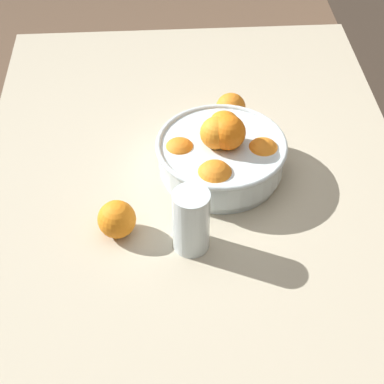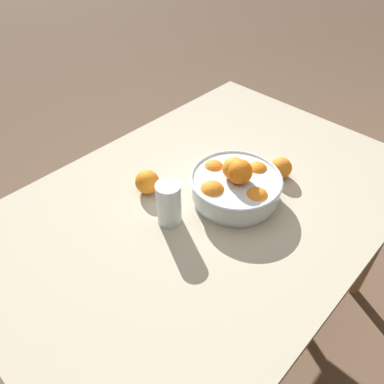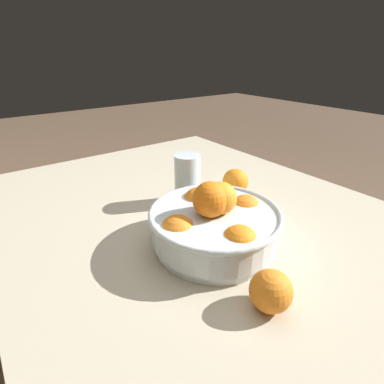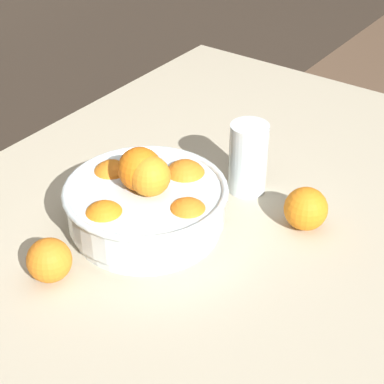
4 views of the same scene
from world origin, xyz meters
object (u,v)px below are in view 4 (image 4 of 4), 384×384
Objects in this scene: juice_glass at (248,161)px; orange_loose_front at (306,209)px; orange_loose_near_bowl at (49,260)px; fruit_bowl at (147,202)px.

orange_loose_front is (-0.04, -0.14, -0.02)m from juice_glass.
orange_loose_near_bowl is 0.44m from orange_loose_front.
juice_glass is at bearing -20.60° from fruit_bowl.
orange_loose_front is at bearing -106.21° from juice_glass.
fruit_bowl is at bearing 126.34° from orange_loose_front.
fruit_bowl is at bearing 159.40° from juice_glass.
orange_loose_near_bowl is at bearing 163.27° from juice_glass.
orange_loose_near_bowl is 0.93× the size of orange_loose_front.
juice_glass is 1.93× the size of orange_loose_near_bowl.
orange_loose_near_bowl is at bearing 167.62° from fruit_bowl.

